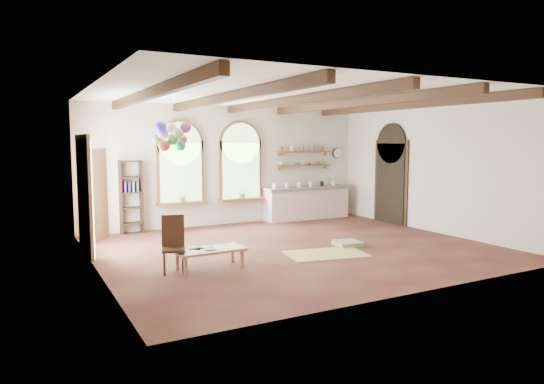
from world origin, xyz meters
TOP-DOWN VIEW (x-y plane):
  - floor at (0.00, 0.00)m, footprint 8.00×8.00m
  - ceiling_beams at (0.00, 0.00)m, footprint 6.20×6.80m
  - window_left at (-1.40, 3.43)m, footprint 1.30×0.28m
  - window_right at (0.30, 3.43)m, footprint 1.30×0.28m
  - left_doorway at (-3.95, 1.80)m, footprint 0.10×1.90m
  - right_doorway at (3.95, 1.50)m, footprint 0.10×1.30m
  - kitchen_counter at (2.30, 3.20)m, footprint 2.68×0.62m
  - wall_shelf_lower at (2.30, 3.38)m, footprint 1.70×0.24m
  - wall_shelf_upper at (2.30, 3.38)m, footprint 1.70×0.24m
  - wall_clock at (3.55, 3.45)m, footprint 0.32×0.04m
  - bookshelf at (-2.70, 3.32)m, footprint 0.53×0.32m
  - coffee_table at (-2.20, -0.73)m, footprint 1.27×0.62m
  - side_chair at (-2.85, -0.68)m, footprint 0.48×0.48m
  - floor_mat at (0.24, -0.81)m, footprint 1.72×1.24m
  - floor_cushion at (1.13, -0.33)m, footprint 0.61×0.61m
  - water_jug_a at (3.19, 3.20)m, footprint 0.28×0.28m
  - water_jug_b at (3.30, 3.20)m, footprint 0.33×0.33m
  - balloon_cluster at (-2.40, 0.80)m, footprint 0.68×0.68m
  - table_book at (-2.55, -0.53)m, footprint 0.18×0.26m
  - tablet at (-2.21, -0.75)m, footprint 0.23×0.29m
  - potted_plant_left at (-1.40, 3.32)m, footprint 0.27×0.23m
  - potted_plant_right at (0.30, 3.32)m, footprint 0.27×0.23m
  - shelf_cup_a at (1.55, 3.38)m, footprint 0.12×0.10m
  - shelf_cup_b at (1.90, 3.38)m, footprint 0.10×0.10m
  - shelf_bowl_a at (2.25, 3.38)m, footprint 0.22×0.22m
  - shelf_bowl_b at (2.60, 3.38)m, footprint 0.20×0.20m
  - shelf_vase at (2.95, 3.38)m, footprint 0.18×0.18m

SIDE VIEW (x-z plane):
  - floor at x=0.00m, z-range 0.00..0.00m
  - floor_mat at x=0.24m, z-range 0.00..0.02m
  - floor_cushion at x=1.13m, z-range 0.00..0.09m
  - water_jug_a at x=3.19m, z-range -0.04..0.50m
  - water_jug_b at x=3.30m, z-range -0.04..0.60m
  - side_chair at x=-2.85m, z-range -0.21..0.78m
  - coffee_table at x=-2.20m, z-range 0.14..0.49m
  - tablet at x=-2.21m, z-range 0.36..0.37m
  - table_book at x=-2.55m, z-range 0.36..0.38m
  - kitchen_counter at x=2.30m, z-range 0.01..0.95m
  - potted_plant_left at x=-1.40m, z-range 0.70..1.00m
  - potted_plant_right at x=0.30m, z-range 0.70..1.00m
  - bookshelf at x=-2.70m, z-range 0.00..1.80m
  - right_doorway at x=3.95m, z-range -0.10..2.30m
  - left_doorway at x=-3.95m, z-range -0.10..2.40m
  - wall_shelf_lower at x=2.30m, z-range 1.53..1.57m
  - shelf_bowl_a at x=2.25m, z-range 1.57..1.62m
  - shelf_bowl_b at x=2.60m, z-range 1.57..1.63m
  - shelf_cup_b at x=1.90m, z-range 1.57..1.66m
  - shelf_cup_a at x=1.55m, z-range 1.57..1.67m
  - window_left at x=-1.40m, z-range 0.53..2.73m
  - window_right at x=0.30m, z-range 0.53..2.73m
  - shelf_vase at x=2.95m, z-range 1.57..1.76m
  - wall_clock at x=3.55m, z-range 1.74..2.06m
  - wall_shelf_upper at x=2.30m, z-range 1.93..1.97m
  - balloon_cluster at x=-2.40m, z-range 1.78..2.92m
  - ceiling_beams at x=0.00m, z-range 3.01..3.19m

